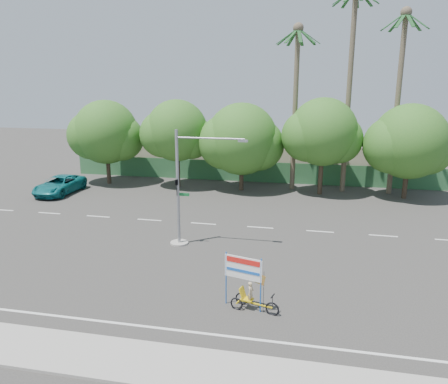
# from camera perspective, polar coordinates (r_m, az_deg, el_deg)

# --- Properties ---
(ground) EXTENTS (120.00, 120.00, 0.00)m
(ground) POSITION_cam_1_polar(r_m,az_deg,el_deg) (23.00, -2.84, -10.75)
(ground) COLOR #33302D
(ground) RESTS_ON ground
(sidewalk_near) EXTENTS (50.00, 2.40, 0.12)m
(sidewalk_near) POSITION_cam_1_polar(r_m,az_deg,el_deg) (16.81, -9.74, -21.20)
(sidewalk_near) COLOR gray
(sidewalk_near) RESTS_ON ground
(fence) EXTENTS (38.00, 0.08, 2.00)m
(fence) POSITION_cam_1_polar(r_m,az_deg,el_deg) (42.86, 4.38, 2.63)
(fence) COLOR #336B3D
(fence) RESTS_ON ground
(building_left) EXTENTS (12.00, 8.00, 4.00)m
(building_left) POSITION_cam_1_polar(r_m,az_deg,el_deg) (49.21, -6.57, 5.32)
(building_left) COLOR #B5A98F
(building_left) RESTS_ON ground
(building_right) EXTENTS (14.00, 8.00, 3.60)m
(building_right) POSITION_cam_1_polar(r_m,az_deg,el_deg) (46.87, 14.90, 4.21)
(building_right) COLOR #B5A98F
(building_right) RESTS_ON ground
(tree_far_left) EXTENTS (7.14, 6.00, 7.96)m
(tree_far_left) POSITION_cam_1_polar(r_m,az_deg,el_deg) (43.04, -15.21, 7.30)
(tree_far_left) COLOR #473828
(tree_far_left) RESTS_ON ground
(tree_left) EXTENTS (6.66, 5.60, 8.07)m
(tree_left) POSITION_cam_1_polar(r_m,az_deg,el_deg) (40.34, -6.24, 7.69)
(tree_left) COLOR #473828
(tree_left) RESTS_ON ground
(tree_center) EXTENTS (7.62, 6.40, 7.85)m
(tree_center) POSITION_cam_1_polar(r_m,az_deg,el_deg) (39.00, 2.25, 6.65)
(tree_center) COLOR #473828
(tree_center) RESTS_ON ground
(tree_right) EXTENTS (6.90, 5.80, 8.36)m
(tree_right) POSITION_cam_1_polar(r_m,az_deg,el_deg) (38.38, 12.72, 7.34)
(tree_right) COLOR #473828
(tree_right) RESTS_ON ground
(tree_far_right) EXTENTS (7.38, 6.20, 7.94)m
(tree_far_right) POSITION_cam_1_polar(r_m,az_deg,el_deg) (39.20, 22.99, 5.82)
(tree_far_right) COLOR #473828
(tree_far_right) RESTS_ON ground
(palm_tall) EXTENTS (3.73, 3.79, 17.45)m
(palm_tall) POSITION_cam_1_polar(r_m,az_deg,el_deg) (39.69, 16.18, 14.93)
(palm_tall) COLOR #70604C
(palm_tall) RESTS_ON ground
(palm_mid) EXTENTS (3.73, 3.79, 15.45)m
(palm_mid) POSITION_cam_1_polar(r_m,az_deg,el_deg) (40.16, 21.91, 12.94)
(palm_mid) COLOR #70604C
(palm_mid) RESTS_ON ground
(palm_short) EXTENTS (3.73, 3.79, 14.45)m
(palm_short) POSITION_cam_1_polar(r_m,az_deg,el_deg) (39.65, 9.36, 12.98)
(palm_short) COLOR #70604C
(palm_short) RESTS_ON ground
(traffic_signal) EXTENTS (4.72, 1.10, 7.00)m
(traffic_signal) POSITION_cam_1_polar(r_m,az_deg,el_deg) (26.16, -5.39, -0.81)
(traffic_signal) COLOR gray
(traffic_signal) RESTS_ON ground
(trike_billboard) EXTENTS (2.50, 0.97, 2.53)m
(trike_billboard) POSITION_cam_1_polar(r_m,az_deg,el_deg) (19.46, 3.17, -12.38)
(trike_billboard) COLOR black
(trike_billboard) RESTS_ON ground
(pickup_truck) EXTENTS (2.63, 5.59, 1.55)m
(pickup_truck) POSITION_cam_1_polar(r_m,az_deg,el_deg) (41.05, -20.68, 0.87)
(pickup_truck) COLOR #106D71
(pickup_truck) RESTS_ON ground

